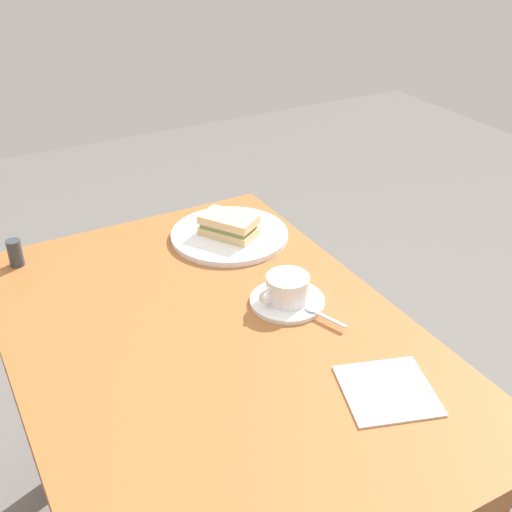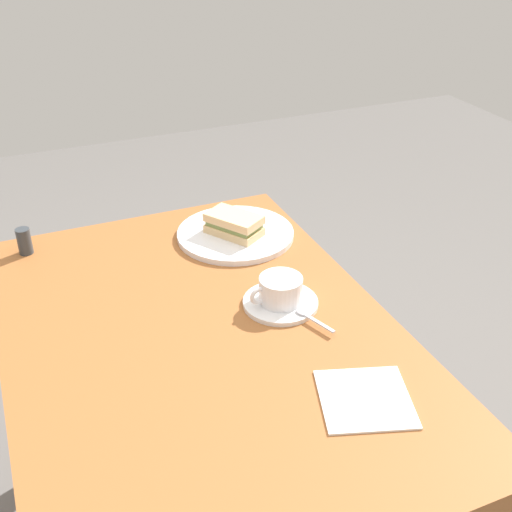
% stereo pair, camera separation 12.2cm
% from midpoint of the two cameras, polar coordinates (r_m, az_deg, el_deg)
% --- Properties ---
extents(dining_table, '(1.05, 0.73, 0.71)m').
position_cam_midpoint_polar(dining_table, '(1.32, -6.24, -11.37)').
color(dining_table, '#95562A').
rests_on(dining_table, ground_plane).
extents(sandwich_plate, '(0.28, 0.28, 0.01)m').
position_cam_midpoint_polar(sandwich_plate, '(1.56, -4.60, 1.81)').
color(sandwich_plate, white).
rests_on(sandwich_plate, dining_table).
extents(sandwich_front, '(0.15, 0.13, 0.05)m').
position_cam_midpoint_polar(sandwich_front, '(1.53, -4.73, 2.65)').
color(sandwich_front, '#DDB77F').
rests_on(sandwich_front, sandwich_plate).
extents(coffee_saucer, '(0.15, 0.15, 0.01)m').
position_cam_midpoint_polar(coffee_saucer, '(1.32, 0.12, -4.08)').
color(coffee_saucer, white).
rests_on(coffee_saucer, dining_table).
extents(coffee_cup, '(0.09, 0.11, 0.05)m').
position_cam_midpoint_polar(coffee_cup, '(1.30, 0.07, -2.87)').
color(coffee_cup, white).
rests_on(coffee_cup, coffee_saucer).
extents(spoon, '(0.10, 0.04, 0.01)m').
position_cam_midpoint_polar(spoon, '(1.27, 2.79, -5.15)').
color(spoon, silver).
rests_on(spoon, coffee_saucer).
extents(napkin, '(0.19, 0.19, 0.00)m').
position_cam_midpoint_polar(napkin, '(1.13, 8.44, -11.75)').
color(napkin, white).
rests_on(napkin, dining_table).
extents(salt_shaker, '(0.03, 0.03, 0.06)m').
position_cam_midpoint_polar(salt_shaker, '(1.55, -22.63, 0.19)').
color(salt_shaker, '#33383D').
rests_on(salt_shaker, dining_table).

